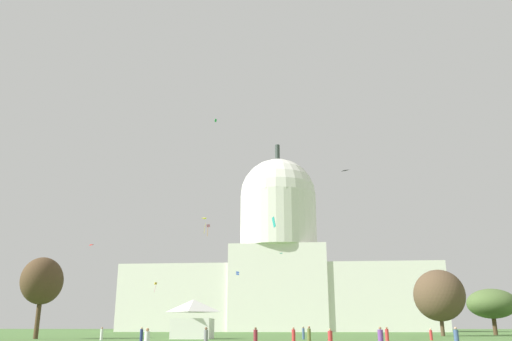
# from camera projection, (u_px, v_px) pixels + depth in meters

# --- Properties ---
(capitol_building) EXTENTS (112.10, 28.24, 69.24)m
(capitol_building) POSITION_uv_depth(u_px,v_px,m) (279.00, 266.00, 188.79)
(capitol_building) COLOR silver
(capitol_building) RESTS_ON ground_plane
(event_tent) EXTENTS (5.96, 5.50, 5.50)m
(event_tent) POSITION_uv_depth(u_px,v_px,m) (193.00, 319.00, 75.34)
(event_tent) COLOR white
(event_tent) RESTS_ON ground_plane
(tree_east_mid) EXTENTS (12.13, 12.26, 12.22)m
(tree_east_mid) POSITION_uv_depth(u_px,v_px,m) (439.00, 295.00, 99.09)
(tree_east_mid) COLOR brown
(tree_east_mid) RESTS_ON ground_plane
(tree_west_far) EXTENTS (6.53, 7.70, 11.62)m
(tree_west_far) POSITION_uv_depth(u_px,v_px,m) (42.00, 281.00, 76.89)
(tree_west_far) COLOR #4C3823
(tree_west_far) RESTS_ON ground_plane
(tree_east_far) EXTENTS (12.31, 11.30, 9.44)m
(tree_east_far) POSITION_uv_depth(u_px,v_px,m) (492.00, 304.00, 110.02)
(tree_east_far) COLOR #4C3823
(tree_east_far) RESTS_ON ground_plane
(person_red_back_left) EXTENTS (0.48, 0.48, 1.51)m
(person_red_back_left) POSITION_uv_depth(u_px,v_px,m) (330.00, 337.00, 51.53)
(person_red_back_left) COLOR red
(person_red_back_left) RESTS_ON ground_plane
(person_navy_lawn_far_right) EXTENTS (0.37, 0.37, 1.64)m
(person_navy_lawn_far_right) POSITION_uv_depth(u_px,v_px,m) (141.00, 336.00, 54.86)
(person_navy_lawn_far_right) COLOR navy
(person_navy_lawn_far_right) RESTS_ON ground_plane
(person_purple_front_center) EXTENTS (0.65, 0.65, 1.68)m
(person_purple_front_center) POSITION_uv_depth(u_px,v_px,m) (381.00, 338.00, 46.28)
(person_purple_front_center) COLOR #703D93
(person_purple_front_center) RESTS_ON ground_plane
(person_olive_mid_right) EXTENTS (0.35, 0.35, 1.74)m
(person_olive_mid_right) POSITION_uv_depth(u_px,v_px,m) (309.00, 336.00, 50.51)
(person_olive_mid_right) COLOR olive
(person_olive_mid_right) RESTS_ON ground_plane
(person_red_back_center) EXTENTS (0.58, 0.58, 1.67)m
(person_red_back_center) POSITION_uv_depth(u_px,v_px,m) (387.00, 335.00, 64.13)
(person_red_back_center) COLOR red
(person_red_back_center) RESTS_ON ground_plane
(person_maroon_mid_center) EXTENTS (0.49, 0.49, 1.64)m
(person_maroon_mid_center) POSITION_uv_depth(u_px,v_px,m) (256.00, 337.00, 47.48)
(person_maroon_mid_center) COLOR maroon
(person_maroon_mid_center) RESTS_ON ground_plane
(person_denim_back_right) EXTENTS (0.59, 0.59, 1.67)m
(person_denim_back_right) POSITION_uv_depth(u_px,v_px,m) (456.00, 338.00, 45.25)
(person_denim_back_right) COLOR #3D5684
(person_denim_back_right) RESTS_ON ground_plane
(person_denim_near_tent) EXTENTS (0.37, 0.37, 1.70)m
(person_denim_near_tent) POSITION_uv_depth(u_px,v_px,m) (303.00, 333.00, 71.99)
(person_denim_near_tent) COLOR #3D5684
(person_denim_near_tent) RESTS_ON ground_plane
(person_red_edge_east) EXTENTS (0.43, 0.43, 1.61)m
(person_red_edge_east) POSITION_uv_depth(u_px,v_px,m) (294.00, 335.00, 61.77)
(person_red_edge_east) COLOR red
(person_red_edge_east) RESTS_ON ground_plane
(person_red_deep_crowd) EXTENTS (0.48, 0.48, 1.50)m
(person_red_deep_crowd) POSITION_uv_depth(u_px,v_px,m) (431.00, 335.00, 67.37)
(person_red_deep_crowd) COLOR red
(person_red_deep_crowd) RESTS_ON ground_plane
(person_grey_mid_left) EXTENTS (0.41, 0.41, 1.65)m
(person_grey_mid_left) POSITION_uv_depth(u_px,v_px,m) (206.00, 337.00, 47.19)
(person_grey_mid_left) COLOR gray
(person_grey_mid_left) RESTS_ON ground_plane
(person_white_edge_west) EXTENTS (0.43, 0.43, 1.63)m
(person_white_edge_west) POSITION_uv_depth(u_px,v_px,m) (102.00, 334.00, 67.39)
(person_white_edge_west) COLOR silver
(person_white_edge_west) RESTS_ON ground_plane
(kite_blue_low) EXTENTS (0.86, 0.81, 1.02)m
(kite_blue_low) POSITION_uv_depth(u_px,v_px,m) (238.00, 273.00, 145.83)
(kite_blue_low) COLOR blue
(kite_pink_mid) EXTENTS (0.97, 0.58, 3.44)m
(kite_pink_mid) POSITION_uv_depth(u_px,v_px,m) (208.00, 227.00, 147.44)
(kite_pink_mid) COLOR pink
(kite_red_low) EXTENTS (1.30, 1.29, 0.27)m
(kite_red_low) POSITION_uv_depth(u_px,v_px,m) (94.00, 246.00, 90.59)
(kite_red_low) COLOR red
(kite_yellow_mid) EXTENTS (1.27, 1.04, 3.27)m
(kite_yellow_mid) POSITION_uv_depth(u_px,v_px,m) (205.00, 222.00, 122.72)
(kite_yellow_mid) COLOR yellow
(kite_green_high) EXTENTS (0.64, 0.63, 0.96)m
(kite_green_high) POSITION_uv_depth(u_px,v_px,m) (216.00, 120.00, 142.46)
(kite_green_high) COLOR green
(kite_turquoise_low) EXTENTS (0.59, 0.93, 1.34)m
(kite_turquoise_low) POSITION_uv_depth(u_px,v_px,m) (274.00, 222.00, 69.52)
(kite_turquoise_low) COLOR teal
(kite_gold_low) EXTENTS (0.87, 0.88, 2.97)m
(kite_gold_low) POSITION_uv_depth(u_px,v_px,m) (156.00, 284.00, 155.30)
(kite_gold_low) COLOR gold
(kite_black_mid) EXTENTS (1.36, 1.28, 0.35)m
(kite_black_mid) POSITION_uv_depth(u_px,v_px,m) (348.00, 173.00, 71.59)
(kite_black_mid) COLOR black
(kite_cyan_mid) EXTENTS (1.21, 1.01, 0.23)m
(kite_cyan_mid) POSITION_uv_depth(u_px,v_px,m) (282.00, 254.00, 151.33)
(kite_cyan_mid) COLOR #33BCDB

